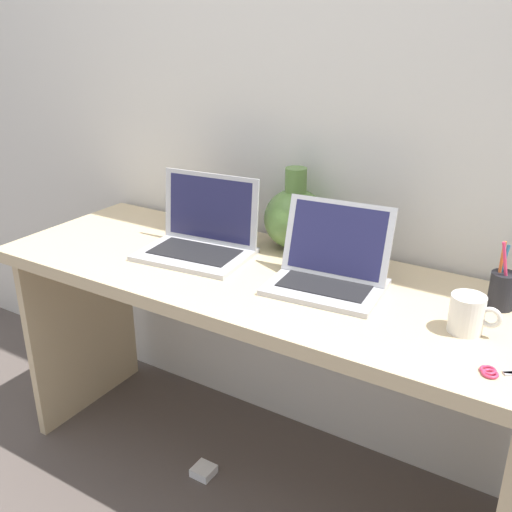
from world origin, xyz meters
The scene contains 10 objects.
ground_plane centered at (0.00, 0.00, 0.00)m, with size 6.00×6.00×0.00m, color #564C47.
back_wall centered at (0.00, 0.33, 1.20)m, with size 4.40×0.04×2.40m, color silver.
desk centered at (0.00, 0.00, 0.59)m, with size 1.62×0.58×0.74m.
laptop_left centered at (-0.23, 0.04, 0.80)m, with size 0.35×0.28×0.24m.
laptop_right centered at (0.22, 0.03, 0.80)m, with size 0.32×0.26×0.22m.
green_vase centered at (0.00, 0.23, 0.84)m, with size 0.20×0.20×0.26m.
coffee_mug centered at (0.60, -0.03, 0.79)m, with size 0.12×0.08×0.09m.
pen_cup centered at (0.64, 0.14, 0.79)m, with size 0.06×0.06×0.18m.
scissors centered at (0.71, -0.17, 0.75)m, with size 0.14×0.10×0.01m.
power_brick centered at (-0.14, -0.10, 0.01)m, with size 0.07×0.07×0.03m, color white.
Camera 1 is at (0.82, -1.32, 1.44)m, focal length 41.31 mm.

